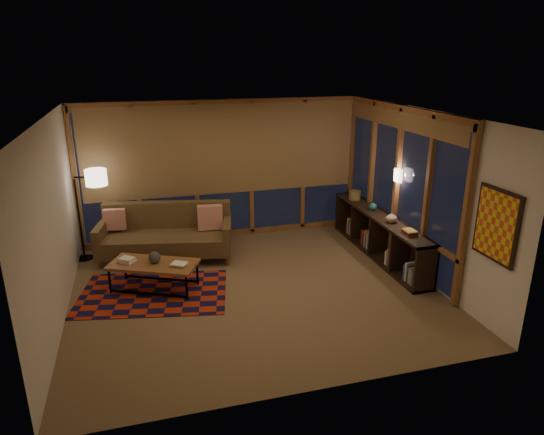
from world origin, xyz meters
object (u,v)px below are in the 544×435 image
object	(u,v)px
sofa	(165,234)
bookshelf	(379,236)
coffee_table	(154,276)
floor_lamp	(79,215)

from	to	relation	value
sofa	bookshelf	distance (m)	3.83
coffee_table	floor_lamp	size ratio (longest dim) A/B	0.81
coffee_table	bookshelf	size ratio (longest dim) A/B	0.43
sofa	bookshelf	bearing A→B (deg)	-1.74
sofa	coffee_table	xyz separation A→B (m)	(-0.27, -1.17, -0.25)
coffee_table	floor_lamp	world-z (taller)	floor_lamp
coffee_table	floor_lamp	distance (m)	2.04
bookshelf	floor_lamp	bearing A→B (deg)	165.91
coffee_table	floor_lamp	bearing A→B (deg)	152.11
floor_lamp	bookshelf	xyz separation A→B (m)	(5.15, -1.29, -0.44)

